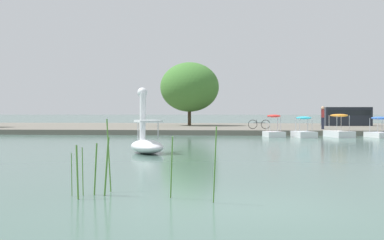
% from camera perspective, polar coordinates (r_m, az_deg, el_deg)
% --- Properties ---
extents(ground_plane, '(656.15, 656.15, 0.00)m').
position_cam_1_polar(ground_plane, '(8.91, 5.88, -9.89)').
color(ground_plane, '#47665B').
extents(shore_bank_far, '(126.36, 23.05, 0.38)m').
position_cam_1_polar(shore_bank_far, '(46.82, 5.12, -0.91)').
color(shore_bank_far, '#6B665B').
rests_on(shore_bank_far, ground_plane).
extents(swan_boat, '(2.13, 2.87, 2.71)m').
position_cam_1_polar(swan_boat, '(20.18, -5.28, -2.43)').
color(swan_boat, white).
rests_on(swan_boat, ground_plane).
extents(pedal_boat_red, '(1.47, 2.03, 1.51)m').
position_cam_1_polar(pedal_boat_red, '(33.89, 9.43, -1.22)').
color(pedal_boat_red, white).
rests_on(pedal_boat_red, ground_plane).
extents(pedal_boat_cyan, '(1.53, 2.44, 1.39)m').
position_cam_1_polar(pedal_boat_cyan, '(33.73, 12.79, -1.27)').
color(pedal_boat_cyan, white).
rests_on(pedal_boat_cyan, ground_plane).
extents(pedal_boat_orange, '(1.80, 2.49, 1.55)m').
position_cam_1_polar(pedal_boat_orange, '(34.50, 16.63, -1.11)').
color(pedal_boat_orange, white).
rests_on(pedal_boat_orange, ground_plane).
extents(pedal_boat_blue, '(1.72, 2.26, 1.38)m').
position_cam_1_polar(pedal_boat_blue, '(34.95, 20.89, -1.16)').
color(pedal_boat_blue, white).
rests_on(pedal_boat_blue, ground_plane).
extents(tree_sapling_by_fence, '(8.03, 7.97, 6.12)m').
position_cam_1_polar(tree_sapling_by_fence, '(47.79, -0.30, 3.82)').
color(tree_sapling_by_fence, '#423323').
rests_on(tree_sapling_by_fence, shore_bank_far).
extents(person_on_path, '(0.26, 0.26, 1.74)m').
position_cam_1_polar(person_on_path, '(38.70, 14.88, 0.37)').
color(person_on_path, '#23283D').
rests_on(person_on_path, shore_bank_far).
extents(bicycle_parked, '(1.68, 0.32, 0.72)m').
position_cam_1_polar(bicycle_parked, '(38.30, 7.76, -0.49)').
color(bicycle_parked, black).
rests_on(bicycle_parked, shore_bank_far).
extents(parked_van, '(4.51, 2.21, 1.77)m').
position_cam_1_polar(parked_van, '(49.39, 17.41, 0.48)').
color(parked_van, '#1E232D').
rests_on(parked_van, shore_bank_far).
extents(reed_clump_foreground, '(2.91, 1.43, 1.52)m').
position_cam_1_polar(reed_clump_foreground, '(9.85, -8.76, -5.31)').
color(reed_clump_foreground, '#4C7F33').
rests_on(reed_clump_foreground, ground_plane).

